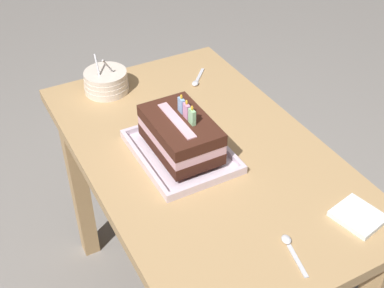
# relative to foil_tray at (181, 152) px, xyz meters

# --- Properties ---
(dining_table) EXTENTS (1.06, 0.64, 0.76)m
(dining_table) POSITION_rel_foil_tray_xyz_m (0.01, 0.06, -0.14)
(dining_table) COLOR tan
(dining_table) RESTS_ON ground_plane
(foil_tray) EXTENTS (0.31, 0.24, 0.02)m
(foil_tray) POSITION_rel_foil_tray_xyz_m (0.00, 0.00, 0.00)
(foil_tray) COLOR silver
(foil_tray) RESTS_ON dining_table
(birthday_cake) EXTENTS (0.24, 0.15, 0.15)m
(birthday_cake) POSITION_rel_foil_tray_xyz_m (0.00, 0.00, 0.07)
(birthday_cake) COLOR #411F16
(birthday_cake) RESTS_ON foil_tray
(bowl_stack) EXTENTS (0.15, 0.15, 0.13)m
(bowl_stack) POSITION_rel_foil_tray_xyz_m (-0.41, -0.06, 0.03)
(bowl_stack) COLOR silver
(bowl_stack) RESTS_ON dining_table
(serving_spoon_near_tray) EXTENTS (0.12, 0.04, 0.01)m
(serving_spoon_near_tray) POSITION_rel_foil_tray_xyz_m (0.41, 0.07, -0.00)
(serving_spoon_near_tray) COLOR silver
(serving_spoon_near_tray) RESTS_ON dining_table
(serving_spoon_by_bowls) EXTENTS (0.10, 0.09, 0.01)m
(serving_spoon_by_bowls) POSITION_rel_foil_tray_xyz_m (-0.31, 0.22, -0.00)
(serving_spoon_by_bowls) COLOR silver
(serving_spoon_by_bowls) RESTS_ON dining_table
(napkin_pile) EXTENTS (0.13, 0.12, 0.01)m
(napkin_pile) POSITION_rel_foil_tray_xyz_m (0.42, 0.26, -0.00)
(napkin_pile) COLOR white
(napkin_pile) RESTS_ON dining_table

